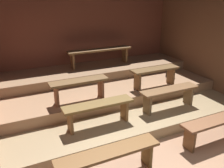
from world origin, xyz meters
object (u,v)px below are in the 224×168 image
bench_lower_left (98,108)px  bench_upper_center (100,52)px  bench_middle_right (155,73)px  bench_lower_right (169,93)px  bench_floor_left (109,157)px  pail_middle (170,72)px  bench_middle_left (79,85)px  bench_floor_right (219,123)px

bench_lower_left → bench_upper_center: bearing=66.4°
bench_middle_right → bench_lower_right: bearing=-99.8°
bench_lower_right → bench_floor_left: bearing=-150.7°
bench_floor_left → bench_middle_right: bearing=41.4°
bench_floor_left → bench_upper_center: (1.25, 3.28, 0.70)m
bench_lower_right → pail_middle: (0.92, 1.12, 0.02)m
bench_floor_left → bench_middle_left: bench_middle_left is taller
bench_lower_right → bench_middle_right: bearing=80.2°
bench_upper_center → pail_middle: 1.96m
bench_lower_left → bench_lower_right: same height
bench_floor_right → bench_middle_right: bench_middle_right is taller
bench_lower_left → bench_lower_right: (1.62, 0.00, 0.00)m
bench_floor_left → bench_middle_right: bench_middle_right is taller
bench_floor_right → bench_lower_left: 2.19m
bench_middle_left → bench_floor_left: bearing=-95.2°
bench_floor_left → bench_upper_center: 3.58m
bench_lower_left → bench_middle_right: bearing=22.3°
bench_lower_left → bench_middle_right: bench_middle_right is taller
bench_lower_left → bench_middle_right: 1.89m
bench_floor_right → bench_middle_left: size_ratio=1.31×
bench_middle_right → bench_upper_center: bearing=117.3°
bench_floor_right → bench_middle_left: bearing=138.6°
bench_floor_left → bench_floor_right: size_ratio=1.00×
bench_middle_right → bench_upper_center: 1.71m
bench_floor_right → bench_middle_left: (-2.03, 1.78, 0.45)m
bench_floor_left → bench_middle_right: (2.03, 1.78, 0.45)m
bench_floor_right → bench_lower_left: (-1.90, 1.07, 0.22)m
bench_floor_right → bench_upper_center: bench_upper_center is taller
bench_floor_left → bench_lower_left: 1.13m
bench_floor_right → bench_floor_left: bearing=180.0°
bench_floor_right → bench_lower_right: (-0.29, 1.07, 0.22)m
bench_lower_right → bench_middle_left: size_ratio=1.11×
bench_lower_left → pail_middle: bearing=23.9°
bench_middle_right → bench_floor_right: bearing=-84.8°
bench_lower_left → bench_middle_left: bench_middle_left is taller
bench_middle_right → pail_middle: size_ratio=4.14×
bench_upper_center → bench_middle_left: bearing=-126.0°
bench_lower_right → pail_middle: 1.45m
bench_floor_right → pail_middle: (0.63, 2.19, 0.24)m
bench_upper_center → pail_middle: bearing=-34.9°
bench_middle_left → bench_middle_right: 1.86m
bench_middle_left → bench_upper_center: bench_upper_center is taller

